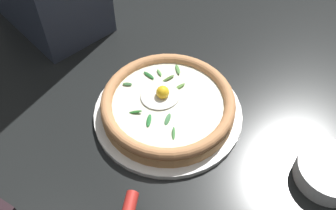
# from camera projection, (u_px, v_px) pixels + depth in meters

# --- Properties ---
(ground_plane) EXTENTS (2.40, 2.40, 0.03)m
(ground_plane) POSITION_uv_depth(u_px,v_px,m) (182.00, 124.00, 0.81)
(ground_plane) COLOR black
(ground_plane) RESTS_ON ground
(pizza_plate) EXTENTS (0.32, 0.32, 0.01)m
(pizza_plate) POSITION_uv_depth(u_px,v_px,m) (168.00, 113.00, 0.80)
(pizza_plate) COLOR white
(pizza_plate) RESTS_ON ground
(pizza) EXTENTS (0.28, 0.28, 0.06)m
(pizza) POSITION_uv_depth(u_px,v_px,m) (168.00, 104.00, 0.78)
(pizza) COLOR tan
(pizza) RESTS_ON pizza_plate
(side_bowl) EXTENTS (0.13, 0.13, 0.04)m
(side_bowl) POSITION_uv_depth(u_px,v_px,m) (330.00, 172.00, 0.69)
(side_bowl) COLOR white
(side_bowl) RESTS_ON ground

